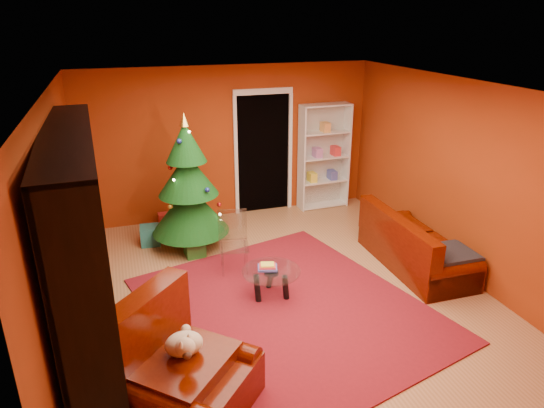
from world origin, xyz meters
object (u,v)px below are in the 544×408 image
object	(u,v)px
media_unit	(83,248)
christmas_tree	(188,184)
sofa	(417,240)
white_bookshelf	(324,157)
gift_box_teal	(150,235)
armchair	(187,369)
dog	(184,344)
acrylic_chair	(234,246)
rug	(288,309)
gift_box_red	(165,219)
gift_box_green	(195,247)
coffee_table	(271,283)

from	to	relation	value
media_unit	christmas_tree	xyz separation A→B (m)	(1.38, 2.11, -0.16)
sofa	white_bookshelf	bearing A→B (deg)	8.09
gift_box_teal	armchair	world-z (taller)	armchair
dog	acrylic_chair	size ratio (longest dim) A/B	0.51
media_unit	rug	bearing A→B (deg)	-2.91
acrylic_chair	dog	bearing A→B (deg)	-103.60
gift_box_teal	gift_box_red	size ratio (longest dim) A/B	1.44
armchair	christmas_tree	bearing A→B (deg)	33.66
rug	white_bookshelf	bearing A→B (deg)	59.59
christmas_tree	gift_box_green	xyz separation A→B (m)	(-0.01, -0.34, -0.87)
media_unit	white_bookshelf	distance (m)	5.00
gift_box_red	christmas_tree	bearing A→B (deg)	-71.79
gift_box_red	sofa	xyz separation A→B (m)	(3.23, -2.56, 0.30)
white_bookshelf	coffee_table	bearing A→B (deg)	-126.61
white_bookshelf	armchair	xyz separation A→B (m)	(-3.17, -4.25, -0.51)
media_unit	gift_box_green	xyz separation A→B (m)	(1.36, 1.77, -1.03)
gift_box_red	coffee_table	distance (m)	2.90
media_unit	sofa	world-z (taller)	media_unit
gift_box_red	acrylic_chair	bearing A→B (deg)	-69.09
white_bookshelf	acrylic_chair	bearing A→B (deg)	-140.27
gift_box_teal	sofa	bearing A→B (deg)	-28.14
gift_box_teal	white_bookshelf	xyz separation A→B (m)	(3.20, 0.66, 0.80)
sofa	christmas_tree	bearing A→B (deg)	61.80
acrylic_chair	coffee_table	bearing A→B (deg)	-59.56
gift_box_green	coffee_table	world-z (taller)	coffee_table
christmas_tree	gift_box_red	bearing A→B (deg)	108.21
christmas_tree	gift_box_red	distance (m)	1.34
christmas_tree	gift_box_teal	xyz separation A→B (m)	(-0.61, 0.26, -0.86)
sofa	coffee_table	distance (m)	2.22
gift_box_green	white_bookshelf	world-z (taller)	white_bookshelf
rug	dog	bearing A→B (deg)	-140.40
gift_box_teal	coffee_table	bearing A→B (deg)	-56.98
gift_box_teal	white_bookshelf	distance (m)	3.37
gift_box_teal	dog	bearing A→B (deg)	-89.44
acrylic_chair	gift_box_green	bearing A→B (deg)	134.21
armchair	dog	size ratio (longest dim) A/B	2.83
rug	gift_box_teal	xyz separation A→B (m)	(-1.42, 2.38, 0.14)
gift_box_green	media_unit	bearing A→B (deg)	-127.59
gift_box_teal	coffee_table	size ratio (longest dim) A/B	0.40
dog	sofa	size ratio (longest dim) A/B	0.21
media_unit	gift_box_red	world-z (taller)	media_unit
media_unit	armchair	bearing A→B (deg)	-59.40
christmas_tree	gift_box_teal	size ratio (longest dim) A/B	7.09
gift_box_green	dog	world-z (taller)	dog
gift_box_teal	sofa	size ratio (longest dim) A/B	0.16
christmas_tree	gift_box_teal	distance (m)	1.09
armchair	sofa	bearing A→B (deg)	-20.54
white_bookshelf	sofa	world-z (taller)	white_bookshelf
gift_box_green	gift_box_red	size ratio (longest dim) A/B	1.39
rug	acrylic_chair	world-z (taller)	acrylic_chair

